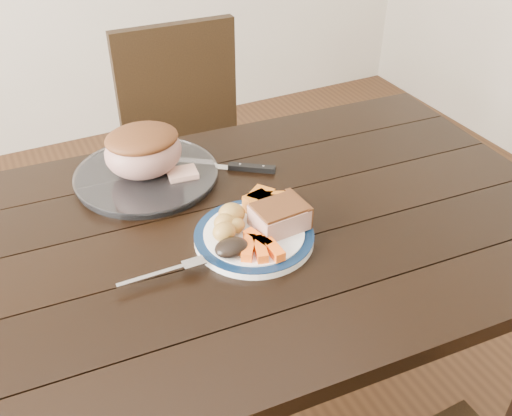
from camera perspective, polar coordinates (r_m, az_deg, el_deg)
name	(u,v)px	position (r m, az deg, el deg)	size (l,w,h in m)	color
dining_table	(221,264)	(1.30, -3.56, -5.57)	(1.65, 1.00, 0.75)	black
chair_far	(192,150)	(2.01, -6.43, 5.81)	(0.43, 0.44, 0.93)	black
dinner_plate	(254,237)	(1.21, -0.20, -2.91)	(0.26, 0.26, 0.02)	white
plate_rim	(254,234)	(1.21, -0.20, -2.59)	(0.26, 0.26, 0.02)	#0B1E39
serving_platter	(147,176)	(1.43, -10.87, 3.12)	(0.34, 0.34, 0.02)	white
pork_slice	(279,217)	(1.21, 2.31, -0.94)	(0.11, 0.09, 0.05)	tan
roasted_potatoes	(230,220)	(1.21, -2.65, -1.21)	(0.09, 0.09, 0.05)	gold
carrot_batons	(260,246)	(1.15, 0.38, -3.85)	(0.08, 0.11, 0.02)	#FC6015
pumpkin_wedges	(265,203)	(1.26, 0.95, 0.46)	(0.09, 0.10, 0.04)	orange
dark_mushroom	(232,247)	(1.14, -2.46, -3.96)	(0.07, 0.05, 0.03)	black
fork	(169,271)	(1.13, -8.74, -6.24)	(0.18, 0.03, 0.00)	silver
roast_joint	(144,152)	(1.40, -11.18, 5.50)	(0.19, 0.16, 0.12)	#A57165
cut_slice	(183,174)	(1.40, -7.35, 3.38)	(0.07, 0.06, 0.02)	tan
carving_knife	(236,167)	(1.45, -1.97, 4.11)	(0.27, 0.20, 0.01)	silver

